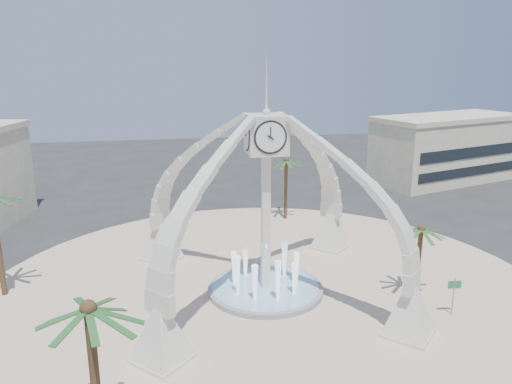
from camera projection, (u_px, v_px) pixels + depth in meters
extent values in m
plane|color=#282828|center=(265.00, 292.00, 34.73)|extent=(140.00, 140.00, 0.00)
cylinder|color=beige|center=(265.00, 292.00, 34.72)|extent=(40.00, 40.00, 0.06)
cube|color=silver|center=(266.00, 225.00, 33.46)|extent=(0.55, 0.55, 9.80)
cube|color=silver|center=(266.00, 134.00, 31.86)|extent=(2.50, 2.50, 2.50)
cone|color=silver|center=(267.00, 82.00, 31.01)|extent=(0.20, 0.20, 4.00)
cylinder|color=white|center=(270.00, 137.00, 30.63)|extent=(1.84, 0.04, 1.84)
pyramid|color=silver|center=(330.00, 231.00, 42.27)|extent=(3.80, 3.80, 3.20)
pyramid|color=silver|center=(161.00, 242.00, 39.79)|extent=(3.80, 3.80, 3.20)
pyramid|color=silver|center=(161.00, 335.00, 26.36)|extent=(3.80, 3.80, 3.20)
pyramid|color=silver|center=(410.00, 311.00, 28.84)|extent=(3.80, 3.80, 3.20)
cylinder|color=gray|center=(265.00, 289.00, 34.68)|extent=(8.00, 8.00, 0.40)
cylinder|color=#92C7DA|center=(265.00, 286.00, 34.62)|extent=(7.40, 7.40, 0.04)
cone|color=white|center=(266.00, 265.00, 34.21)|extent=(0.60, 0.60, 3.20)
cube|color=beige|center=(446.00, 151.00, 65.54)|extent=(21.49, 13.79, 8.00)
cube|color=beige|center=(450.00, 118.00, 64.43)|extent=(21.87, 14.17, 0.60)
cylinder|color=brown|center=(418.00, 262.00, 33.49)|extent=(0.33, 0.33, 5.00)
cylinder|color=brown|center=(286.00, 189.00, 49.77)|extent=(0.36, 0.36, 6.16)
cylinder|color=brown|center=(95.00, 379.00, 20.10)|extent=(0.40, 0.40, 6.52)
cylinder|color=slate|center=(453.00, 297.00, 31.26)|extent=(0.08, 0.08, 2.53)
cube|color=#1A6B47|center=(455.00, 284.00, 31.04)|extent=(0.86, 0.11, 0.51)
cube|color=white|center=(455.00, 284.00, 31.04)|extent=(0.93, 0.10, 0.58)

